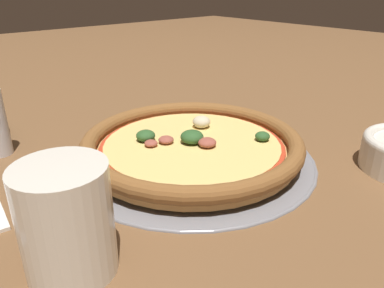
% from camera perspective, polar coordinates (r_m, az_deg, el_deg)
% --- Properties ---
extents(ground_plane, '(3.00, 3.00, 0.00)m').
position_cam_1_polar(ground_plane, '(0.52, -0.00, -2.23)').
color(ground_plane, brown).
extents(pizza_tray, '(0.34, 0.34, 0.01)m').
position_cam_1_polar(pizza_tray, '(0.52, -0.00, -1.87)').
color(pizza_tray, gray).
rests_on(pizza_tray, ground_plane).
extents(pizza, '(0.30, 0.30, 0.03)m').
position_cam_1_polar(pizza, '(0.51, -0.00, 0.01)').
color(pizza, tan).
rests_on(pizza, pizza_tray).
extents(drinking_cup, '(0.08, 0.08, 0.10)m').
position_cam_1_polar(drinking_cup, '(0.33, -18.58, -11.05)').
color(drinking_cup, silver).
rests_on(drinking_cup, ground_plane).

